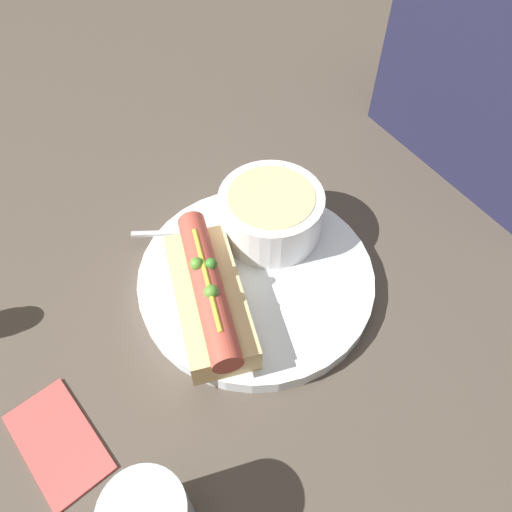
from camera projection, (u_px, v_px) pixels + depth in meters
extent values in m
plane|color=#4C4238|center=(256.00, 283.00, 0.57)|extent=(4.00, 4.00, 0.00)
cylinder|color=white|center=(256.00, 278.00, 0.56)|extent=(0.26, 0.26, 0.02)
cube|color=#E5C17F|center=(210.00, 299.00, 0.51)|extent=(0.17, 0.11, 0.03)
cylinder|color=#B24738|center=(208.00, 286.00, 0.49)|extent=(0.18, 0.08, 0.03)
sphere|color=#518C2D|center=(211.00, 292.00, 0.47)|extent=(0.01, 0.01, 0.01)
sphere|color=#387A28|center=(209.00, 261.00, 0.49)|extent=(0.01, 0.01, 0.01)
sphere|color=#518C2D|center=(197.00, 264.00, 0.49)|extent=(0.01, 0.01, 0.01)
cylinder|color=gold|center=(207.00, 278.00, 0.48)|extent=(0.12, 0.04, 0.01)
cylinder|color=white|center=(271.00, 213.00, 0.57)|extent=(0.12, 0.12, 0.06)
cylinder|color=#D1C184|center=(271.00, 200.00, 0.55)|extent=(0.10, 0.10, 0.01)
cube|color=#B7B7BC|center=(184.00, 233.00, 0.58)|extent=(0.07, 0.11, 0.00)
ellipsoid|color=#B7B7BC|center=(250.00, 229.00, 0.58)|extent=(0.04, 0.04, 0.01)
cube|color=#E04C47|center=(58.00, 441.00, 0.46)|extent=(0.12, 0.08, 0.01)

